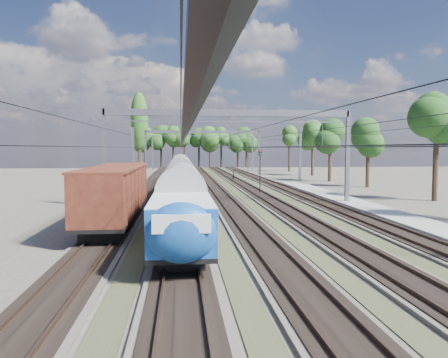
{
  "coord_description": "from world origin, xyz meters",
  "views": [
    {
      "loc": [
        -4.52,
        -10.68,
        5.44
      ],
      "look_at": [
        -0.84,
        26.19,
        2.8
      ],
      "focal_mm": 35.0,
      "sensor_mm": 36.0,
      "label": 1
    }
  ],
  "objects": [
    {
      "name": "tree_belt",
      "position": [
        5.26,
        96.12,
        8.19
      ],
      "size": [
        40.33,
        100.78,
        12.46
      ],
      "color": "black",
      "rests_on": "ground"
    },
    {
      "name": "worker",
      "position": [
        4.29,
        61.67,
        0.81
      ],
      "size": [
        0.4,
        0.6,
        1.63
      ],
      "primitive_type": "imported",
      "rotation": [
        0.0,
        0.0,
        1.58
      ],
      "color": "black",
      "rests_on": "ground"
    },
    {
      "name": "signal_far",
      "position": [
        10.68,
        87.02,
        3.22
      ],
      "size": [
        0.34,
        0.31,
        5.09
      ],
      "rotation": [
        0.0,
        0.0,
        -0.14
      ],
      "color": "black",
      "rests_on": "ground"
    },
    {
      "name": "platform",
      "position": [
        12.0,
        20.0,
        0.15
      ],
      "size": [
        3.0,
        70.0,
        0.3
      ],
      "primitive_type": "cube",
      "color": "gray",
      "rests_on": "ground"
    },
    {
      "name": "catenary",
      "position": [
        0.33,
        52.69,
        6.4
      ],
      "size": [
        25.65,
        130.0,
        9.0
      ],
      "color": "slate",
      "rests_on": "ground"
    },
    {
      "name": "track_bed",
      "position": [
        -0.0,
        45.0,
        0.1
      ],
      "size": [
        21.0,
        130.0,
        0.34
      ],
      "color": "#47423A",
      "rests_on": "ground"
    },
    {
      "name": "freight_boxcar",
      "position": [
        -9.0,
        20.15,
        2.44
      ],
      "size": [
        3.21,
        15.52,
        4.0
      ],
      "color": "black",
      "rests_on": "ground"
    },
    {
      "name": "emu_train",
      "position": [
        -4.5,
        36.5,
        2.54
      ],
      "size": [
        2.95,
        62.4,
        4.31
      ],
      "color": "black",
      "rests_on": "ground"
    },
    {
      "name": "signal_near",
      "position": [
        4.76,
        39.77,
        3.31
      ],
      "size": [
        0.35,
        0.32,
        5.23
      ],
      "rotation": [
        0.0,
        0.0,
        0.16
      ],
      "color": "black",
      "rests_on": "ground"
    },
    {
      "name": "poplar",
      "position": [
        -14.5,
        98.0,
        11.89
      ],
      "size": [
        4.4,
        4.4,
        19.04
      ],
      "color": "black",
      "rests_on": "ground"
    },
    {
      "name": "ground",
      "position": [
        0.0,
        0.0,
        0.0
      ],
      "size": [
        220.0,
        220.0,
        0.0
      ],
      "primitive_type": "plane",
      "color": "#47423A",
      "rests_on": "ground"
    }
  ]
}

